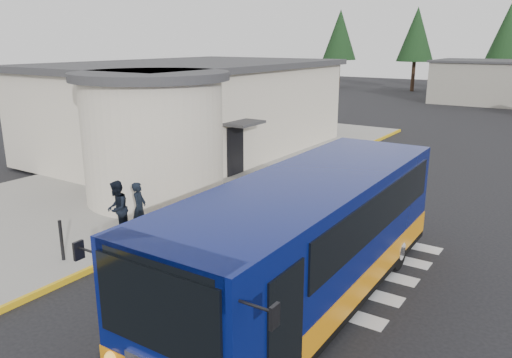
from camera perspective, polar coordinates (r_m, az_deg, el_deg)
The scene contains 9 objects.
ground at distance 15.57m, azimuth 6.28°, elevation -7.38°, with size 140.00×140.00×0.00m, color black.
sidewalk at distance 23.62m, azimuth -8.75°, elevation 0.72°, with size 10.00×34.00×0.15m, color gray.
curb_strip at distance 20.71m, azimuth 1.46°, elevation -1.20°, with size 0.12×34.00×0.16m, color gold.
station_building at distance 26.47m, azimuth -7.71°, elevation 7.85°, with size 12.70×18.70×4.80m.
crosswalk at distance 15.14m, azimuth 3.17°, elevation -7.97°, with size 8.00×5.35×0.01m.
transit_bus at distance 11.79m, azimuth 5.92°, elevation -7.44°, with size 3.93×10.84×3.05m.
pedestrian_a at distance 16.11m, azimuth -13.18°, elevation -3.22°, with size 0.60×0.40×1.65m, color black.
pedestrian_b at distance 16.04m, azimuth -15.59°, elevation -3.26°, with size 0.85×0.66×1.76m, color black.
bollard at distance 14.84m, azimuth -21.34°, elevation -6.54°, with size 0.10×0.10×1.17m, color black.
Camera 1 is at (6.48, -12.81, 6.04)m, focal length 35.00 mm.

